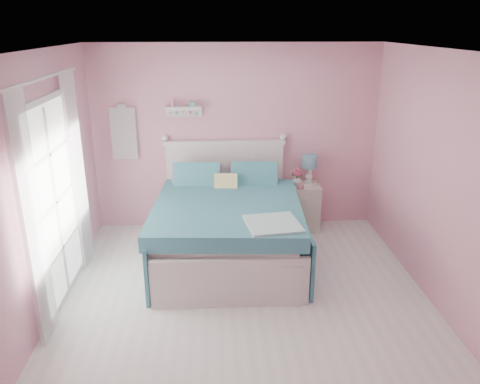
{
  "coord_description": "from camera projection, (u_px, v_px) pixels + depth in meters",
  "views": [
    {
      "loc": [
        -0.3,
        -4.22,
        2.82
      ],
      "look_at": [
        -0.0,
        1.2,
        0.87
      ],
      "focal_mm": 35.0,
      "sensor_mm": 36.0,
      "label": 1
    }
  ],
  "objects": [
    {
      "name": "floor",
      "position": [
        246.0,
        308.0,
        4.94
      ],
      "size": [
        4.5,
        4.5,
        0.0
      ],
      "primitive_type": "plane",
      "color": "silver",
      "rests_on": "ground"
    },
    {
      "name": "room_shell",
      "position": [
        247.0,
        164.0,
        4.4
      ],
      "size": [
        4.5,
        4.5,
        4.5
      ],
      "color": "pink",
      "rests_on": "floor"
    },
    {
      "name": "roses",
      "position": [
        297.0,
        173.0,
        6.55
      ],
      "size": [
        0.14,
        0.11,
        0.12
      ],
      "color": "#CD4668",
      "rests_on": "vase"
    },
    {
      "name": "teacup",
      "position": [
        300.0,
        186.0,
        6.47
      ],
      "size": [
        0.1,
        0.1,
        0.08
      ],
      "primitive_type": "imported",
      "rotation": [
        0.0,
        0.0,
        0.03
      ],
      "color": "pink",
      "rests_on": "nightstand"
    },
    {
      "name": "curtain_near",
      "position": [
        32.0,
        222.0,
        4.11
      ],
      "size": [
        0.04,
        0.4,
        2.32
      ],
      "primitive_type": "cube",
      "color": "white",
      "rests_on": "floor"
    },
    {
      "name": "table_lamp",
      "position": [
        310.0,
        164.0,
        6.61
      ],
      "size": [
        0.21,
        0.21,
        0.42
      ],
      "color": "white",
      "rests_on": "nightstand"
    },
    {
      "name": "wall_shelf",
      "position": [
        183.0,
        109.0,
        6.37
      ],
      "size": [
        0.5,
        0.15,
        0.25
      ],
      "color": "silver",
      "rests_on": "room_shell"
    },
    {
      "name": "hanging_dress",
      "position": [
        124.0,
        134.0,
        6.43
      ],
      "size": [
        0.34,
        0.03,
        0.72
      ],
      "primitive_type": "cube",
      "color": "white",
      "rests_on": "room_shell"
    },
    {
      "name": "french_door",
      "position": [
        55.0,
        203.0,
        4.84
      ],
      "size": [
        0.04,
        1.32,
        2.16
      ],
      "color": "silver",
      "rests_on": "floor"
    },
    {
      "name": "nightstand",
      "position": [
        302.0,
        207.0,
        6.75
      ],
      "size": [
        0.47,
        0.46,
        0.67
      ],
      "color": "beige",
      "rests_on": "floor"
    },
    {
      "name": "curtain_far",
      "position": [
        78.0,
        172.0,
        5.51
      ],
      "size": [
        0.04,
        0.4,
        2.32
      ],
      "primitive_type": "cube",
      "color": "white",
      "rests_on": "floor"
    },
    {
      "name": "vase",
      "position": [
        297.0,
        180.0,
        6.59
      ],
      "size": [
        0.19,
        0.19,
        0.15
      ],
      "primitive_type": "imported",
      "rotation": [
        0.0,
        0.0,
        0.4
      ],
      "color": "silver",
      "rests_on": "nightstand"
    },
    {
      "name": "bed",
      "position": [
        227.0,
        227.0,
        5.85
      ],
      "size": [
        1.85,
        2.26,
        1.29
      ],
      "rotation": [
        0.0,
        0.0,
        -0.06
      ],
      "color": "silver",
      "rests_on": "floor"
    }
  ]
}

